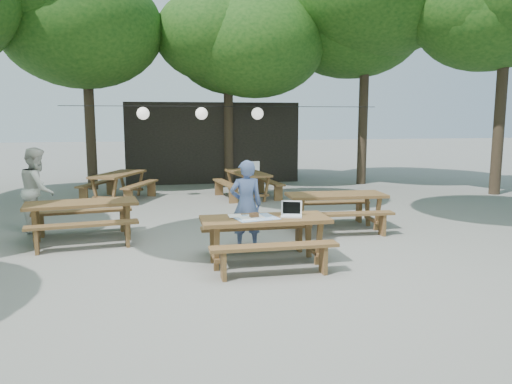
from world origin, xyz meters
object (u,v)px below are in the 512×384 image
object	(u,v)px
main_picnic_table	(265,240)
picnic_table_nw	(83,221)
woman	(246,205)
plastic_chair	(256,182)
second_person	(38,189)

from	to	relation	value
main_picnic_table	picnic_table_nw	size ratio (longest dim) A/B	0.95
picnic_table_nw	woman	bearing A→B (deg)	-29.01
plastic_chair	main_picnic_table	bearing A→B (deg)	-115.46
picnic_table_nw	plastic_chair	world-z (taller)	plastic_chair
main_picnic_table	woman	xyz separation A→B (m)	(-0.13, 0.95, 0.40)
picnic_table_nw	second_person	world-z (taller)	second_person
plastic_chair	woman	bearing A→B (deg)	-117.86
woman	second_person	size ratio (longest dim) A/B	0.92
main_picnic_table	woman	bearing A→B (deg)	97.58
main_picnic_table	picnic_table_nw	bearing A→B (deg)	145.43
main_picnic_table	second_person	bearing A→B (deg)	141.47
main_picnic_table	second_person	distance (m)	5.16
second_person	plastic_chair	bearing A→B (deg)	-53.31
second_person	main_picnic_table	bearing A→B (deg)	-132.36
main_picnic_table	second_person	world-z (taller)	second_person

